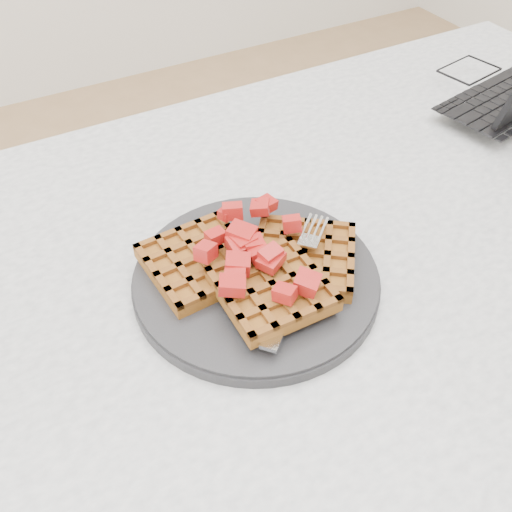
# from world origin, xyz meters

# --- Properties ---
(table) EXTENTS (1.20, 0.80, 0.75)m
(table) POSITION_xyz_m (0.00, 0.00, 0.64)
(table) COLOR silver
(table) RESTS_ON ground
(plate) EXTENTS (0.25, 0.25, 0.02)m
(plate) POSITION_xyz_m (-0.11, 0.02, 0.76)
(plate) COLOR black
(plate) RESTS_ON table
(waffles) EXTENTS (0.22, 0.18, 0.03)m
(waffles) POSITION_xyz_m (-0.11, 0.02, 0.78)
(waffles) COLOR #93591F
(waffles) RESTS_ON plate
(strawberry_pile) EXTENTS (0.15, 0.15, 0.02)m
(strawberry_pile) POSITION_xyz_m (-0.11, 0.02, 0.80)
(strawberry_pile) COLOR #8E0000
(strawberry_pile) RESTS_ON waffles
(fork) EXTENTS (0.15, 0.14, 0.02)m
(fork) POSITION_xyz_m (-0.08, -0.01, 0.77)
(fork) COLOR silver
(fork) RESTS_ON plate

